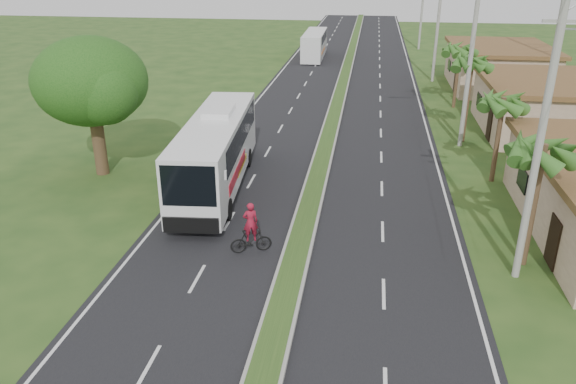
# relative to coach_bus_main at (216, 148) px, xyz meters

# --- Properties ---
(ground) EXTENTS (180.00, 180.00, 0.00)m
(ground) POSITION_rel_coach_bus_main_xyz_m (5.08, -9.01, -2.18)
(ground) COLOR #244419
(ground) RESTS_ON ground
(road_asphalt) EXTENTS (14.00, 160.00, 0.02)m
(road_asphalt) POSITION_rel_coach_bus_main_xyz_m (5.08, 10.99, -2.17)
(road_asphalt) COLOR black
(road_asphalt) RESTS_ON ground
(median_strip) EXTENTS (1.20, 160.00, 0.18)m
(median_strip) POSITION_rel_coach_bus_main_xyz_m (5.08, 10.99, -2.08)
(median_strip) COLOR gray
(median_strip) RESTS_ON ground
(lane_edge_left) EXTENTS (0.12, 160.00, 0.01)m
(lane_edge_left) POSITION_rel_coach_bus_main_xyz_m (-1.62, 10.99, -2.18)
(lane_edge_left) COLOR silver
(lane_edge_left) RESTS_ON ground
(lane_edge_right) EXTENTS (0.12, 160.00, 0.01)m
(lane_edge_right) POSITION_rel_coach_bus_main_xyz_m (11.78, 10.99, -2.18)
(lane_edge_right) COLOR silver
(lane_edge_right) RESTS_ON ground
(shop_mid) EXTENTS (7.60, 10.60, 3.67)m
(shop_mid) POSITION_rel_coach_bus_main_xyz_m (19.08, 12.99, -0.32)
(shop_mid) COLOR tan
(shop_mid) RESTS_ON ground
(shop_far) EXTENTS (8.60, 11.60, 3.82)m
(shop_far) POSITION_rel_coach_bus_main_xyz_m (19.08, 26.99, -0.25)
(shop_far) COLOR tan
(shop_far) RESTS_ON ground
(palm_verge_a) EXTENTS (2.40, 2.40, 5.45)m
(palm_verge_a) POSITION_rel_coach_bus_main_xyz_m (14.08, -6.01, 2.56)
(palm_verge_a) COLOR #473321
(palm_verge_a) RESTS_ON ground
(palm_verge_b) EXTENTS (2.40, 2.40, 5.05)m
(palm_verge_b) POSITION_rel_coach_bus_main_xyz_m (14.48, 2.99, 2.18)
(palm_verge_b) COLOR #473321
(palm_verge_b) RESTS_ON ground
(palm_verge_c) EXTENTS (2.40, 2.40, 5.85)m
(palm_verge_c) POSITION_rel_coach_bus_main_xyz_m (13.88, 9.99, 2.94)
(palm_verge_c) COLOR #473321
(palm_verge_c) RESTS_ON ground
(palm_verge_d) EXTENTS (2.40, 2.40, 5.25)m
(palm_verge_d) POSITION_rel_coach_bus_main_xyz_m (14.38, 18.99, 2.37)
(palm_verge_d) COLOR #473321
(palm_verge_d) RESTS_ON ground
(shade_tree) EXTENTS (6.30, 6.00, 7.54)m
(shade_tree) POSITION_rel_coach_bus_main_xyz_m (-7.04, 1.01, 2.85)
(shade_tree) COLOR #473321
(shade_tree) RESTS_ON ground
(utility_pole_a) EXTENTS (1.60, 0.28, 11.00)m
(utility_pole_a) POSITION_rel_coach_bus_main_xyz_m (13.58, -7.01, 3.50)
(utility_pole_a) COLOR gray
(utility_pole_a) RESTS_ON ground
(utility_pole_b) EXTENTS (3.20, 0.28, 12.00)m
(utility_pole_b) POSITION_rel_coach_bus_main_xyz_m (13.55, 8.99, 4.08)
(utility_pole_b) COLOR gray
(utility_pole_b) RESTS_ON ground
(utility_pole_c) EXTENTS (1.60, 0.28, 11.00)m
(utility_pole_c) POSITION_rel_coach_bus_main_xyz_m (13.58, 28.99, 3.50)
(utility_pole_c) COLOR gray
(utility_pole_c) RESTS_ON ground
(utility_pole_d) EXTENTS (1.60, 0.28, 10.50)m
(utility_pole_d) POSITION_rel_coach_bus_main_xyz_m (13.58, 48.99, 3.24)
(utility_pole_d) COLOR gray
(utility_pole_d) RESTS_ON ground
(coach_bus_main) EXTENTS (3.54, 12.42, 3.96)m
(coach_bus_main) POSITION_rel_coach_bus_main_xyz_m (0.00, 0.00, 0.00)
(coach_bus_main) COLOR white
(coach_bus_main) RESTS_ON ground
(coach_bus_far) EXTENTS (2.37, 10.23, 2.97)m
(coach_bus_far) POSITION_rel_coach_bus_main_xyz_m (0.91, 40.52, -0.49)
(coach_bus_far) COLOR white
(coach_bus_far) RESTS_ON ground
(motorcyclist) EXTENTS (1.78, 1.07, 2.23)m
(motorcyclist) POSITION_rel_coach_bus_main_xyz_m (3.18, -6.67, -1.38)
(motorcyclist) COLOR black
(motorcyclist) RESTS_ON ground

